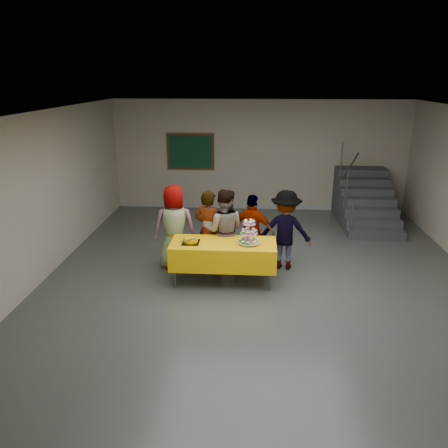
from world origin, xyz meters
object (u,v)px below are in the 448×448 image
at_px(schoolchild_e, 285,230).
at_px(bear_cake, 191,240).
at_px(cupcake_stand, 249,234).
at_px(schoolchild_c, 224,230).
at_px(schoolchild_d, 252,232).
at_px(schoolchild_a, 175,227).
at_px(bake_table, 223,254).
at_px(noticeboard, 191,152).
at_px(schoolchild_b, 209,230).
at_px(staircase, 363,202).

bearing_deg(schoolchild_e, bear_cake, 33.11).
bearing_deg(cupcake_stand, schoolchild_c, 129.53).
xyz_separation_m(bear_cake, schoolchild_d, (1.09, 0.75, -0.10)).
distance_m(schoolchild_a, schoolchild_d, 1.50).
relative_size(bake_table, schoolchild_e, 1.21).
bearing_deg(bake_table, noticeboard, 104.54).
bearing_deg(noticeboard, schoolchild_a, -86.69).
bearing_deg(schoolchild_b, staircase, -117.64).
bearing_deg(schoolchild_b, schoolchild_c, -164.63).
height_order(schoolchild_a, staircase, staircase).
bearing_deg(schoolchild_a, bear_cake, 114.89).
xyz_separation_m(cupcake_stand, schoolchild_a, (-1.43, 0.65, -0.13)).
xyz_separation_m(schoolchild_d, noticeboard, (-1.73, 3.98, 0.87)).
bearing_deg(noticeboard, cupcake_stand, -70.50).
height_order(cupcake_stand, schoolchild_e, schoolchild_e).
distance_m(schoolchild_e, noticeboard, 4.69).
xyz_separation_m(bear_cake, staircase, (3.95, 3.90, -0.34)).
distance_m(bake_table, schoolchild_d, 0.89).
height_order(bake_table, schoolchild_e, schoolchild_e).
relative_size(schoolchild_c, noticeboard, 1.24).
bearing_deg(schoolchild_e, schoolchild_c, 17.32).
height_order(schoolchild_c, staircase, staircase).
bearing_deg(schoolchild_b, schoolchild_e, -153.67).
height_order(bake_table, schoolchild_c, schoolchild_c).
relative_size(schoolchild_a, schoolchild_d, 1.12).
relative_size(cupcake_stand, schoolchild_e, 0.29).
bearing_deg(schoolchild_b, cupcake_stand, 162.78).
distance_m(bake_table, staircase, 5.12).
distance_m(bear_cake, staircase, 5.56).
distance_m(bear_cake, schoolchild_a, 0.79).
xyz_separation_m(cupcake_stand, noticeboard, (-1.67, 4.71, 0.65)).
bearing_deg(bake_table, staircase, 48.72).
xyz_separation_m(schoolchild_c, schoolchild_e, (1.17, 0.17, -0.03)).
bearing_deg(cupcake_stand, bake_table, 176.24).
bearing_deg(schoolchild_d, schoolchild_e, -162.22).
relative_size(cupcake_stand, schoolchild_d, 0.30).
distance_m(cupcake_stand, schoolchild_d, 0.77).
distance_m(bear_cake, schoolchild_d, 1.33).
bearing_deg(schoolchild_a, schoolchild_d, 176.83).
xyz_separation_m(bear_cake, schoolchild_b, (0.25, 0.63, -0.04)).
xyz_separation_m(schoolchild_a, schoolchild_e, (2.13, 0.09, -0.05)).
height_order(bear_cake, schoolchild_d, schoolchild_d).
relative_size(schoolchild_b, schoolchild_d, 1.08).
bearing_deg(schoolchild_d, schoolchild_a, 19.66).
height_order(bake_table, schoolchild_d, schoolchild_d).
distance_m(cupcake_stand, schoolchild_a, 1.58).
bearing_deg(schoolchild_a, schoolchild_b, 169.69).
height_order(schoolchild_c, noticeboard, noticeboard).
bearing_deg(cupcake_stand, noticeboard, 109.50).
bearing_deg(noticeboard, bear_cake, -82.28).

